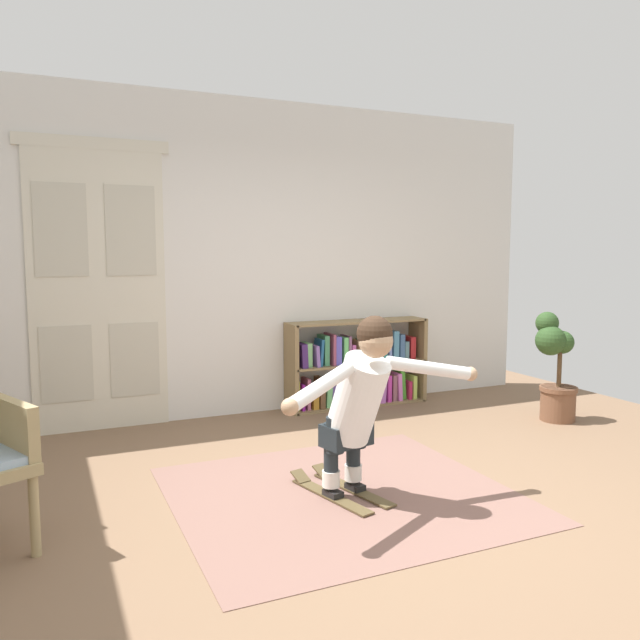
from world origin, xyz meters
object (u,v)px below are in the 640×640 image
bookshelf (357,367)px  person_skier (360,395)px  potted_plant (555,368)px  skis_pair (339,490)px

bookshelf → person_skier: bearing=-117.0°
bookshelf → potted_plant: 1.84m
potted_plant → person_skier: bearing=-158.9°
potted_plant → bookshelf: bearing=138.7°
potted_plant → person_skier: (-2.48, -0.96, 0.19)m
skis_pair → person_skier: size_ratio=0.53×
skis_pair → person_skier: 0.67m
skis_pair → person_skier: bearing=-76.6°
bookshelf → skis_pair: bookshelf is taller
bookshelf → potted_plant: size_ratio=1.47×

